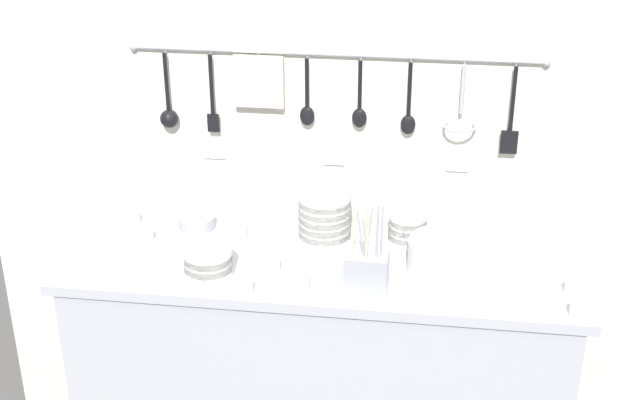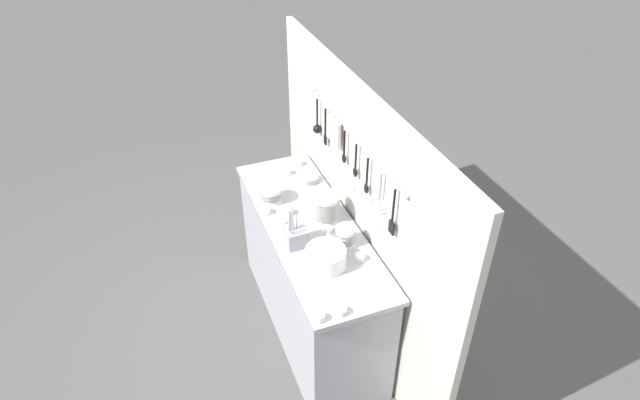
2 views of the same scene
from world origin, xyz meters
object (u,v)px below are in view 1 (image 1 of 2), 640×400
cup_edge_near (271,265)px  cup_back_left (244,286)px  bowl_stack_nested_right (325,216)px  cup_front_left (363,245)px  cup_back_right (579,310)px  cup_beside_plates (574,288)px  bowl_stack_short_front (408,228)px  steel_mixing_bowl (197,222)px  cup_edge_far (145,235)px  plate_stack (447,258)px  cup_front_right (457,239)px  cup_by_caddy (132,218)px  cutlery_caddy (367,268)px  bowl_stack_tall_left (208,261)px  cup_mid_row (300,281)px  cup_centre (239,231)px

cup_edge_near → cup_back_left: bearing=-112.1°
bowl_stack_nested_right → cup_front_left: (0.12, -0.04, -0.07)m
cup_back_right → cup_beside_plates: 0.11m
bowl_stack_short_front → steel_mixing_bowl: bowl_stack_short_front is taller
cup_edge_far → cup_back_right: bearing=-11.5°
cup_edge_far → plate_stack: bearing=-5.4°
cup_front_right → cup_beside_plates: (0.31, -0.24, 0.00)m
steel_mixing_bowl → cup_by_caddy: bearing=-179.1°
steel_mixing_bowl → cup_edge_near: size_ratio=2.18×
bowl_stack_nested_right → cup_beside_plates: bowl_stack_nested_right is taller
cup_front_left → cutlery_caddy: bearing=-82.5°
cup_by_caddy → cup_edge_far: size_ratio=1.00×
plate_stack → steel_mixing_bowl: bearing=165.9°
cup_by_caddy → cup_back_right: bearing=-15.1°
cup_back_right → cup_beside_plates: (0.00, 0.11, 0.00)m
bowl_stack_short_front → cup_edge_far: bowl_stack_short_front is taller
cup_back_right → bowl_stack_short_front: bearing=144.3°
cup_back_right → plate_stack: bearing=154.0°
bowl_stack_short_front → cup_by_caddy: 0.86m
cup_front_right → cup_edge_far: bearing=-173.8°
bowl_stack_tall_left → cup_back_left: 0.14m
bowl_stack_short_front → cup_front_right: size_ratio=2.25×
plate_stack → bowl_stack_nested_right: bearing=157.9°
cup_front_left → cup_by_caddy: same height
cutlery_caddy → cup_back_left: cutlery_caddy is taller
bowl_stack_tall_left → cup_front_left: size_ratio=2.62×
steel_mixing_bowl → cup_mid_row: steel_mixing_bowl is taller
bowl_stack_nested_right → cup_centre: bowl_stack_nested_right is taller
bowl_stack_short_front → plate_stack: 0.20m
plate_stack → cup_by_caddy: size_ratio=4.23×
steel_mixing_bowl → plate_stack: bearing=-14.1°
cup_back_left → cup_by_caddy: 0.56m
cup_front_left → cup_back_right: size_ratio=1.00×
cutlery_caddy → cup_back_right: 0.56m
steel_mixing_bowl → cup_centre: (0.14, -0.04, -0.00)m
cup_beside_plates → cup_edge_near: (-0.83, 0.02, 0.00)m
cutlery_caddy → cup_centre: 0.48m
cup_mid_row → cup_edge_near: bearing=140.6°
cup_front_left → cup_edge_near: (-0.25, -0.15, 0.00)m
cup_edge_far → cup_front_right: bearing=6.2°
cup_front_left → cup_edge_far: same height
cup_edge_far → cup_edge_near: same height
bowl_stack_tall_left → cup_front_left: 0.47m
cup_front_left → cup_centre: same height
bowl_stack_tall_left → cup_edge_far: (-0.24, 0.18, -0.03)m
bowl_stack_nested_right → cup_mid_row: bearing=-96.8°
plate_stack → cup_beside_plates: size_ratio=4.23×
bowl_stack_tall_left → bowl_stack_short_front: bowl_stack_short_front is taller
plate_stack → cup_back_left: size_ratio=4.23×
cup_back_left → cup_edge_near: bearing=67.9°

